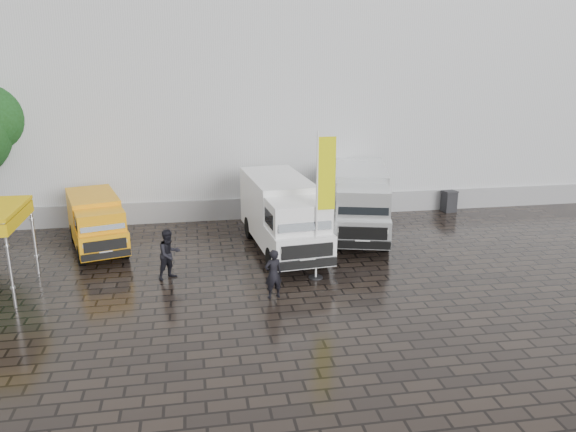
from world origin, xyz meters
name	(u,v)px	position (x,y,z in m)	size (l,w,h in m)	color
ground	(308,280)	(0.00, 0.00, 0.00)	(120.00, 120.00, 0.00)	black
exhibition_hall	(288,82)	(2.00, 16.00, 6.00)	(44.00, 16.00, 12.00)	silver
hall_plinth	(315,205)	(2.00, 7.95, 0.50)	(44.00, 0.15, 1.00)	gray
van_yellow	(96,224)	(-7.71, 4.57, 1.08)	(1.79, 4.66, 2.15)	orange
van_white	(283,217)	(-0.37, 3.19, 1.42)	(2.18, 6.54, 2.84)	white
van_silver	(360,203)	(3.26, 4.70, 1.41)	(2.17, 6.51, 2.82)	silver
flagpole	(322,198)	(0.50, 0.17, 2.92)	(0.88, 0.50, 5.20)	black
wheelie_bin	(449,201)	(8.75, 7.51, 0.53)	(0.64, 0.64, 1.06)	black
person_front	(273,274)	(-1.41, -1.22, 0.82)	(0.60, 0.39, 1.65)	black
person_tent	(169,254)	(-4.75, 1.00, 0.90)	(0.87, 0.68, 1.80)	black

